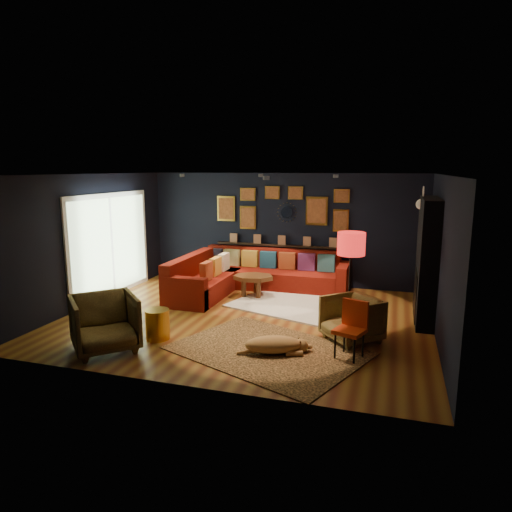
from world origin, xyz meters
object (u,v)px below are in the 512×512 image
(armchair_right, at_px, (352,317))
(orange_chair, at_px, (352,325))
(sectional, at_px, (245,277))
(gold_stool, at_px, (158,324))
(pouf, at_px, (192,294))
(dog, at_px, (273,341))
(floor_lamp, at_px, (351,248))
(coffee_table, at_px, (253,279))
(armchair_left, at_px, (105,320))

(armchair_right, xyz_separation_m, orange_chair, (0.06, -0.65, 0.10))
(sectional, xyz_separation_m, gold_stool, (-0.42, -3.21, -0.08))
(pouf, distance_m, dog, 2.93)
(floor_lamp, bearing_deg, coffee_table, 146.19)
(sectional, bearing_deg, pouf, -117.43)
(pouf, distance_m, orange_chair, 3.73)
(sectional, height_order, orange_chair, sectional)
(orange_chair, relative_size, dog, 0.74)
(gold_stool, bearing_deg, orange_chair, 3.44)
(pouf, distance_m, armchair_left, 2.56)
(pouf, xyz_separation_m, armchair_left, (-0.25, -2.54, 0.24))
(armchair_right, relative_size, floor_lamp, 0.47)
(sectional, bearing_deg, orange_chair, -49.03)
(pouf, relative_size, armchair_left, 0.62)
(gold_stool, xyz_separation_m, floor_lamp, (2.89, 1.35, 1.17))
(sectional, xyz_separation_m, coffee_table, (0.31, -0.42, 0.06))
(pouf, bearing_deg, armchair_right, -17.98)
(coffee_table, relative_size, armchair_right, 1.24)
(coffee_table, xyz_separation_m, dog, (1.20, -2.84, -0.19))
(orange_chair, relative_size, floor_lamp, 0.50)
(armchair_left, distance_m, orange_chair, 3.66)
(sectional, relative_size, coffee_table, 3.49)
(armchair_right, relative_size, orange_chair, 0.94)
(armchair_right, bearing_deg, floor_lamp, 147.41)
(sectional, xyz_separation_m, pouf, (-0.69, -1.32, -0.10))
(sectional, relative_size, pouf, 5.92)
(floor_lamp, bearing_deg, dog, -124.15)
(coffee_table, height_order, floor_lamp, floor_lamp)
(coffee_table, relative_size, dog, 0.86)
(sectional, relative_size, armchair_left, 3.64)
(sectional, bearing_deg, armchair_left, -103.61)
(armchair_left, distance_m, gold_stool, 0.86)
(armchair_left, bearing_deg, pouf, 39.20)
(armchair_right, xyz_separation_m, floor_lamp, (-0.10, 0.52, 1.02))
(coffee_table, relative_size, armchair_left, 1.04)
(coffee_table, height_order, orange_chair, orange_chair)
(pouf, relative_size, armchair_right, 0.73)
(sectional, distance_m, dog, 3.60)
(gold_stool, relative_size, orange_chair, 0.58)
(pouf, relative_size, orange_chair, 0.69)
(sectional, distance_m, orange_chair, 4.01)
(armchair_left, bearing_deg, armchair_right, -22.26)
(sectional, xyz_separation_m, armchair_right, (2.57, -2.38, 0.07))
(gold_stool, relative_size, floor_lamp, 0.29)
(armchair_left, bearing_deg, sectional, 31.18)
(coffee_table, distance_m, armchair_right, 2.99)
(armchair_right, height_order, dog, armchair_right)
(coffee_table, xyz_separation_m, armchair_right, (2.25, -1.96, 0.01))
(armchair_left, xyz_separation_m, floor_lamp, (3.40, 2.00, 0.94))
(sectional, relative_size, armchair_right, 4.33)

